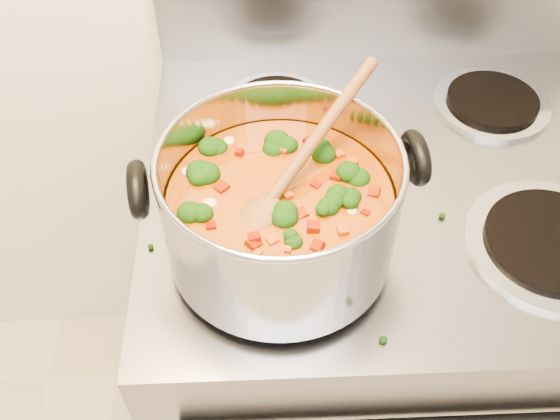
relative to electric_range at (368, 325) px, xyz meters
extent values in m
cube|color=gray|center=(0.00, 0.00, -0.01)|extent=(0.78, 0.67, 0.92)
cube|color=gray|center=(0.00, 0.32, 0.53)|extent=(0.78, 0.03, 0.16)
cylinder|color=#A5A5AD|center=(-0.18, -0.16, 0.46)|extent=(0.23, 0.23, 0.01)
cylinder|color=black|center=(-0.18, -0.16, 0.46)|extent=(0.18, 0.18, 0.01)
cylinder|color=#A5A5AD|center=(0.18, -0.16, 0.46)|extent=(0.23, 0.23, 0.01)
cylinder|color=black|center=(0.18, -0.16, 0.46)|extent=(0.18, 0.18, 0.01)
cylinder|color=#A5A5AD|center=(-0.18, 0.15, 0.46)|extent=(0.19, 0.19, 0.01)
cylinder|color=black|center=(-0.18, 0.15, 0.46)|extent=(0.15, 0.15, 0.01)
cylinder|color=#A5A5AD|center=(0.18, 0.15, 0.46)|extent=(0.19, 0.19, 0.01)
cylinder|color=black|center=(0.18, 0.15, 0.46)|extent=(0.15, 0.15, 0.01)
cylinder|color=#AAAAB2|center=(-0.19, -0.15, 0.55)|extent=(0.30, 0.30, 0.16)
torus|color=#AAAAB2|center=(-0.19, -0.15, 0.63)|extent=(0.30, 0.30, 0.01)
cylinder|color=#8A460C|center=(-0.19, -0.15, 0.52)|extent=(0.28, 0.28, 0.10)
torus|color=black|center=(-0.36, -0.17, 0.61)|extent=(0.03, 0.08, 0.08)
torus|color=black|center=(-0.03, -0.13, 0.61)|extent=(0.03, 0.08, 0.08)
ellipsoid|color=black|center=(-0.22, -0.17, 0.57)|extent=(0.04, 0.04, 0.03)
ellipsoid|color=black|center=(-0.24, -0.23, 0.57)|extent=(0.04, 0.04, 0.03)
ellipsoid|color=black|center=(-0.19, -0.27, 0.57)|extent=(0.04, 0.04, 0.03)
ellipsoid|color=black|center=(-0.21, -0.22, 0.57)|extent=(0.04, 0.04, 0.03)
ellipsoid|color=black|center=(-0.30, -0.10, 0.57)|extent=(0.04, 0.04, 0.03)
ellipsoid|color=black|center=(-0.21, -0.21, 0.57)|extent=(0.04, 0.04, 0.03)
ellipsoid|color=black|center=(-0.26, -0.05, 0.57)|extent=(0.04, 0.04, 0.03)
ellipsoid|color=black|center=(-0.15, -0.12, 0.57)|extent=(0.04, 0.04, 0.03)
ellipsoid|color=black|center=(-0.12, -0.12, 0.57)|extent=(0.04, 0.04, 0.03)
ellipsoid|color=black|center=(-0.19, -0.03, 0.57)|extent=(0.04, 0.04, 0.03)
ellipsoid|color=black|center=(-0.23, -0.14, 0.57)|extent=(0.04, 0.04, 0.03)
ellipsoid|color=maroon|center=(-0.14, -0.09, 0.57)|extent=(0.01, 0.01, 0.01)
ellipsoid|color=maroon|center=(-0.21, -0.11, 0.57)|extent=(0.01, 0.01, 0.01)
ellipsoid|color=maroon|center=(-0.13, -0.18, 0.57)|extent=(0.01, 0.01, 0.01)
ellipsoid|color=maroon|center=(-0.27, -0.22, 0.57)|extent=(0.01, 0.01, 0.01)
ellipsoid|color=maroon|center=(-0.20, -0.06, 0.57)|extent=(0.01, 0.01, 0.01)
ellipsoid|color=maroon|center=(-0.09, -0.09, 0.57)|extent=(0.01, 0.01, 0.01)
ellipsoid|color=maroon|center=(-0.27, -0.15, 0.57)|extent=(0.01, 0.01, 0.01)
ellipsoid|color=maroon|center=(-0.07, -0.16, 0.57)|extent=(0.01, 0.01, 0.01)
ellipsoid|color=maroon|center=(-0.09, -0.14, 0.57)|extent=(0.01, 0.01, 0.01)
ellipsoid|color=maroon|center=(-0.07, -0.15, 0.57)|extent=(0.01, 0.01, 0.01)
ellipsoid|color=maroon|center=(-0.18, -0.09, 0.57)|extent=(0.01, 0.01, 0.01)
ellipsoid|color=maroon|center=(-0.16, -0.04, 0.57)|extent=(0.01, 0.01, 0.01)
ellipsoid|color=maroon|center=(-0.14, -0.09, 0.57)|extent=(0.01, 0.01, 0.01)
ellipsoid|color=maroon|center=(-0.20, -0.22, 0.57)|extent=(0.01, 0.01, 0.01)
ellipsoid|color=#C43D0A|center=(-0.14, -0.07, 0.57)|extent=(0.01, 0.01, 0.01)
ellipsoid|color=#C43D0A|center=(-0.17, -0.09, 0.57)|extent=(0.01, 0.01, 0.01)
ellipsoid|color=#C43D0A|center=(-0.16, -0.07, 0.57)|extent=(0.01, 0.01, 0.01)
ellipsoid|color=#C43D0A|center=(-0.10, -0.17, 0.57)|extent=(0.01, 0.01, 0.01)
ellipsoid|color=#C43D0A|center=(-0.16, -0.26, 0.57)|extent=(0.01, 0.01, 0.01)
ellipsoid|color=#C43D0A|center=(-0.08, -0.22, 0.57)|extent=(0.01, 0.01, 0.01)
ellipsoid|color=#C43D0A|center=(-0.15, -0.26, 0.57)|extent=(0.01, 0.01, 0.01)
ellipsoid|color=#C43D0A|center=(-0.11, -0.21, 0.57)|extent=(0.01, 0.01, 0.01)
ellipsoid|color=#C43D0A|center=(-0.20, -0.21, 0.57)|extent=(0.01, 0.01, 0.01)
ellipsoid|color=#C43D0A|center=(-0.20, -0.27, 0.57)|extent=(0.01, 0.01, 0.01)
ellipsoid|color=#C43D0A|center=(-0.23, -0.07, 0.57)|extent=(0.01, 0.01, 0.01)
ellipsoid|color=#C4BC87|center=(-0.10, -0.20, 0.57)|extent=(0.02, 0.02, 0.01)
ellipsoid|color=#C4BC87|center=(-0.20, -0.11, 0.57)|extent=(0.02, 0.02, 0.01)
ellipsoid|color=#C4BC87|center=(-0.10, -0.22, 0.57)|extent=(0.02, 0.02, 0.01)
ellipsoid|color=#C4BC87|center=(-0.26, -0.09, 0.57)|extent=(0.02, 0.02, 0.01)
ellipsoid|color=#C4BC87|center=(-0.22, -0.07, 0.57)|extent=(0.02, 0.02, 0.01)
ellipsoid|color=brown|center=(-0.22, -0.19, 0.57)|extent=(0.08, 0.09, 0.04)
cylinder|color=brown|center=(-0.14, -0.09, 0.61)|extent=(0.17, 0.20, 0.10)
ellipsoid|color=black|center=(-0.37, -0.18, 0.46)|extent=(0.01, 0.01, 0.01)
ellipsoid|color=black|center=(-0.08, 0.00, 0.46)|extent=(0.01, 0.01, 0.01)
ellipsoid|color=black|center=(-0.12, 0.04, 0.46)|extent=(0.01, 0.01, 0.01)
camera|label=1|loc=(-0.21, -0.68, 1.13)|focal=40.00mm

